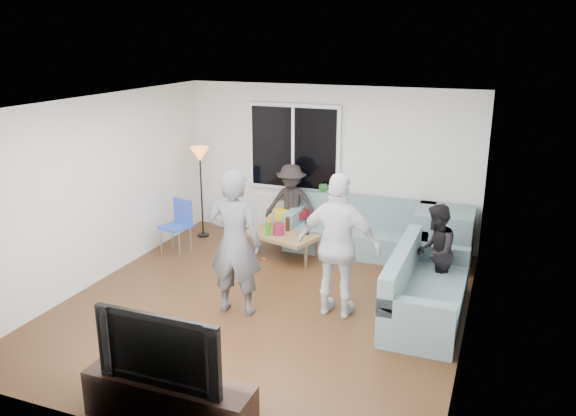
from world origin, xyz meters
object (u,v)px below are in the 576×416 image
at_px(spectator_right, 435,252).
at_px(television, 165,345).
at_px(sofa_back_section, 358,227).
at_px(spectator_back, 291,204).
at_px(floor_lamp, 201,193).
at_px(side_chair, 175,227).
at_px(player_right, 339,246).
at_px(coffee_table, 281,246).
at_px(sofa_right_section, 428,285).
at_px(player_left, 235,243).
at_px(tv_console, 169,400).

relative_size(spectator_right, television, 1.08).
xyz_separation_m(sofa_back_section, spectator_back, (-1.17, 0.03, 0.25)).
bearing_deg(spectator_right, spectator_back, -117.43).
bearing_deg(television, floor_lamp, 115.87).
relative_size(sofa_back_section, side_chair, 2.67).
relative_size(spectator_back, television, 1.12).
bearing_deg(player_right, coffee_table, -45.95).
bearing_deg(sofa_back_section, player_right, -82.15).
xyz_separation_m(sofa_right_section, spectator_right, (0.00, 0.56, 0.22)).
bearing_deg(sofa_right_section, player_left, 108.14).
bearing_deg(spectator_right, sofa_right_section, 0.34).
bearing_deg(tv_console, spectator_right, 61.74).
xyz_separation_m(sofa_back_section, player_right, (0.30, -2.19, 0.48)).
bearing_deg(coffee_table, spectator_back, 98.44).
xyz_separation_m(player_left, television, (0.40, -2.17, -0.14)).
bearing_deg(coffee_table, television, -82.34).
height_order(sofa_right_section, player_left, player_left).
distance_m(sofa_back_section, side_chair, 2.93).
xyz_separation_m(sofa_right_section, tv_console, (-1.87, -2.91, -0.20)).
bearing_deg(player_left, side_chair, -45.82).
bearing_deg(player_left, sofa_right_section, -168.09).
bearing_deg(coffee_table, spectator_right, -14.30).
height_order(sofa_back_section, side_chair, side_chair).
relative_size(tv_console, television, 1.33).
distance_m(floor_lamp, tv_console, 5.08).
distance_m(sofa_right_section, floor_lamp, 4.40).
distance_m(sofa_back_section, spectator_right, 1.89).
height_order(sofa_back_section, television, television).
height_order(sofa_right_section, coffee_table, sofa_right_section).
relative_size(side_chair, floor_lamp, 0.55).
distance_m(player_left, player_right, 1.28).
bearing_deg(spectator_right, sofa_back_section, -133.43).
distance_m(spectator_back, tv_console, 4.87).
distance_m(player_right, television, 2.71).
xyz_separation_m(coffee_table, spectator_back, (-0.11, 0.71, 0.47)).
height_order(sofa_back_section, player_right, player_right).
bearing_deg(side_chair, sofa_back_section, 39.01).
xyz_separation_m(sofa_right_section, floor_lamp, (-4.07, 1.63, 0.36)).
relative_size(floor_lamp, spectator_right, 1.20).
bearing_deg(television, sofa_back_section, 83.88).
bearing_deg(coffee_table, floor_lamp, 164.56).
bearing_deg(player_left, player_right, -167.57).
bearing_deg(spectator_right, player_left, -59.80).
relative_size(coffee_table, spectator_back, 0.82).
distance_m(floor_lamp, spectator_back, 1.57).
bearing_deg(tv_console, coffee_table, 97.66).
bearing_deg(spectator_right, side_chair, -92.44).
xyz_separation_m(side_chair, player_right, (3.02, -1.09, 0.48)).
xyz_separation_m(floor_lamp, player_right, (3.02, -1.96, 0.13)).
height_order(player_left, television, player_left).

